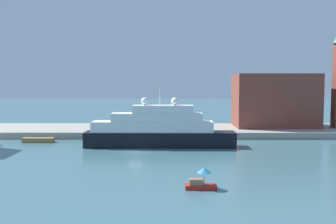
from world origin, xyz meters
TOP-DOWN VIEW (x-y plane):
  - ground at (0.00, 0.00)m, footprint 400.00×400.00m
  - quay_dock at (0.00, 25.52)m, footprint 110.00×19.03m
  - large_yacht at (3.71, 6.41)m, footprint 28.49×4.63m
  - small_motorboat at (9.69, -24.21)m, footprint 3.68×1.70m
  - work_barge at (-20.77, 11.66)m, footprint 6.34×1.59m
  - harbor_building at (31.17, 28.38)m, footprint 19.19×12.67m
  - parked_car at (-10.19, 24.11)m, footprint 3.86×1.83m
  - person_figure at (-5.22, 19.53)m, footprint 0.36×0.36m
  - mooring_bollard at (6.79, 17.48)m, footprint 0.54×0.54m

SIDE VIEW (x-z plane):
  - ground at x=0.00m, z-range 0.00..0.00m
  - work_barge at x=-20.77m, z-range 0.00..0.94m
  - quay_dock at x=0.00m, z-range 0.00..1.42m
  - small_motorboat at x=9.69m, z-range -0.30..2.24m
  - mooring_bollard at x=6.79m, z-range 1.42..2.15m
  - parked_car at x=-10.19m, z-range 1.32..2.77m
  - person_figure at x=-5.22m, z-range 1.36..3.16m
  - large_yacht at x=3.71m, z-range -2.58..8.94m
  - harbor_building at x=31.17m, z-range 1.42..14.10m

